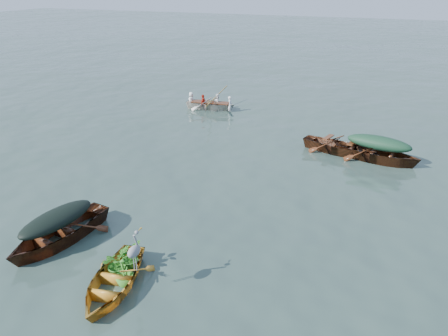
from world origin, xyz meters
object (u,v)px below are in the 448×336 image
object	(u,v)px
open_wooden_boat	(339,153)
rowed_boat	(210,109)
dark_covered_boat	(60,242)
green_tarp_boat	(376,161)
heron	(135,257)
yellow_dinghy	(114,289)

from	to	relation	value
open_wooden_boat	rowed_boat	xyz separation A→B (m)	(-7.15, 3.80, 0.00)
rowed_boat	dark_covered_boat	bearing A→B (deg)	179.19
open_wooden_boat	green_tarp_boat	bearing A→B (deg)	-86.18
green_tarp_boat	rowed_boat	distance (m)	9.50
rowed_boat	heron	size ratio (longest dim) A/B	3.93
open_wooden_boat	rowed_boat	world-z (taller)	open_wooden_boat
yellow_dinghy	green_tarp_boat	size ratio (longest dim) A/B	0.74
dark_covered_boat	heron	size ratio (longest dim) A/B	4.35
open_wooden_boat	rowed_boat	bearing A→B (deg)	77.08
open_wooden_boat	heron	distance (m)	10.44
rowed_boat	heron	distance (m)	14.45
dark_covered_boat	green_tarp_boat	world-z (taller)	dark_covered_boat
yellow_dinghy	open_wooden_boat	world-z (taller)	open_wooden_boat
dark_covered_boat	open_wooden_boat	distance (m)	10.79
green_tarp_boat	heron	distance (m)	10.67
yellow_dinghy	open_wooden_boat	bearing A→B (deg)	60.43
yellow_dinghy	heron	bearing A→B (deg)	5.19
dark_covered_boat	heron	bearing A→B (deg)	-8.63
dark_covered_boat	open_wooden_boat	size ratio (longest dim) A/B	0.98
green_tarp_boat	dark_covered_boat	bearing A→B (deg)	151.55
dark_covered_boat	rowed_boat	xyz separation A→B (m)	(-1.30, 12.86, 0.00)
yellow_dinghy	green_tarp_boat	world-z (taller)	green_tarp_boat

